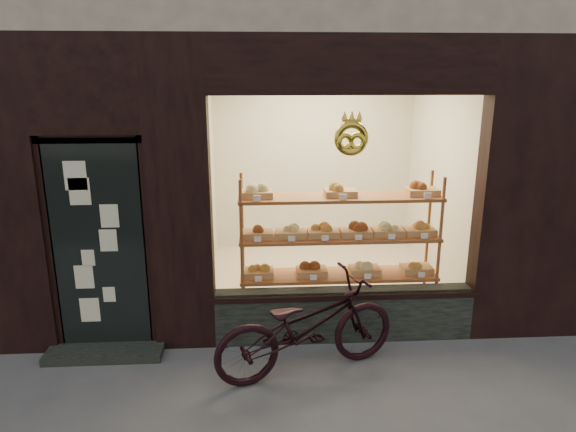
{
  "coord_description": "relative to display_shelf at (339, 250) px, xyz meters",
  "views": [
    {
      "loc": [
        -0.46,
        -2.8,
        2.74
      ],
      "look_at": [
        -0.15,
        2.0,
        1.4
      ],
      "focal_mm": 32.0,
      "sensor_mm": 36.0,
      "label": 1
    }
  ],
  "objects": [
    {
      "name": "display_shelf",
      "position": [
        0.0,
        0.0,
        0.0
      ],
      "size": [
        2.2,
        0.45,
        1.7
      ],
      "color": "brown",
      "rests_on": "ground"
    },
    {
      "name": "bicycle",
      "position": [
        -0.46,
        -1.04,
        -0.38
      ],
      "size": [
        1.9,
        1.16,
        0.94
      ],
      "primitive_type": "imported",
      "rotation": [
        0.0,
        0.0,
        1.89
      ],
      "color": "black",
      "rests_on": "ground"
    }
  ]
}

